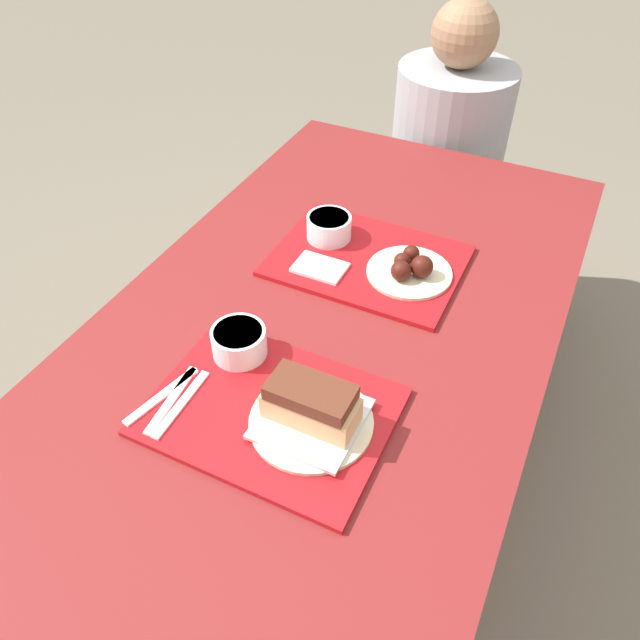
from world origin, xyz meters
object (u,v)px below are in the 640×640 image
Objects in this scene: brisket_sandwich_plate at (311,410)px; wings_plate_far at (410,268)px; tray_far at (366,260)px; bowl_coleslaw_far at (329,226)px; bowl_coleslaw_near at (239,341)px; person_seated_across at (451,128)px; tray_near at (270,411)px.

wings_plate_far is (0.01, 0.48, -0.02)m from brisket_sandwich_plate.
brisket_sandwich_plate is (0.10, -0.49, 0.04)m from tray_far.
brisket_sandwich_plate reaches higher than bowl_coleslaw_far.
bowl_coleslaw_near and bowl_coleslaw_far have the same top height.
wings_plate_far is at bearing -79.42° from person_seated_across.
tray_far is at bearing 101.57° from brisket_sandwich_plate.
person_seated_across is (-0.07, 1.34, -0.04)m from tray_near.
bowl_coleslaw_far is 0.16× the size of person_seated_across.
wings_plate_far is at bearing 60.27° from bowl_coleslaw_near.
tray_near is 1.00× the size of tray_far.
bowl_coleslaw_near reaches higher than tray_far.
bowl_coleslaw_near and wings_plate_far have the same top height.
tray_near and tray_far have the same top height.
tray_near is 2.22× the size of wings_plate_far.
bowl_coleslaw_far is at bearing 91.31° from bowl_coleslaw_near.
bowl_coleslaw_far is at bearing 112.14° from brisket_sandwich_plate.
brisket_sandwich_plate reaches higher than tray_far.
person_seated_across is at bearing 85.17° from bowl_coleslaw_far.
tray_near is at bearing -176.52° from brisket_sandwich_plate.
wings_plate_far is at bearing 78.95° from tray_near.
bowl_coleslaw_far is 0.55× the size of wings_plate_far.
person_seated_across reaches higher than bowl_coleslaw_near.
wings_plate_far is (0.22, 0.38, -0.01)m from bowl_coleslaw_near.
bowl_coleslaw_far and wings_plate_far have the same top height.
tray_far is 4.01× the size of bowl_coleslaw_near.
wings_plate_far is 0.29× the size of person_seated_across.
tray_far is at bearing 92.23° from tray_near.
wings_plate_far is 0.88m from person_seated_across.
bowl_coleslaw_near is 0.43m from bowl_coleslaw_far.
brisket_sandwich_plate reaches higher than bowl_coleslaw_near.
bowl_coleslaw_near is 0.44m from wings_plate_far.
brisket_sandwich_plate is 1.14× the size of wings_plate_far.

